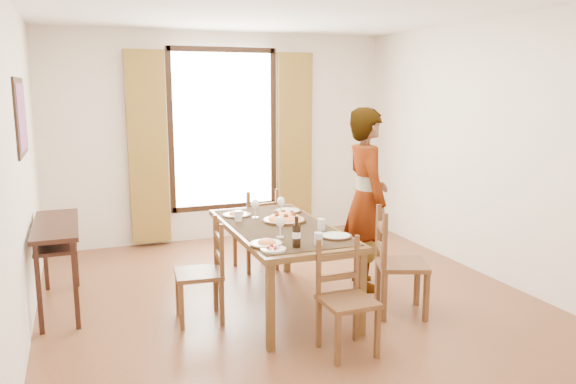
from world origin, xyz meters
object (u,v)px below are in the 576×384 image
object	(u,v)px
man	(366,199)
pasta_platter	(285,216)
dining_table	(280,233)
console_table	(56,236)

from	to	relation	value
man	pasta_platter	xyz separation A→B (m)	(-0.88, -0.03, -0.10)
pasta_platter	dining_table	bearing A→B (deg)	-125.27
console_table	dining_table	world-z (taller)	console_table
console_table	pasta_platter	xyz separation A→B (m)	(2.01, -0.51, 0.12)
man	pasta_platter	size ratio (longest dim) A/B	4.52
dining_table	console_table	bearing A→B (deg)	161.50
console_table	man	world-z (taller)	man
man	pasta_platter	world-z (taller)	man
console_table	pasta_platter	world-z (taller)	pasta_platter
dining_table	pasta_platter	xyz separation A→B (m)	(0.09, 0.13, 0.12)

